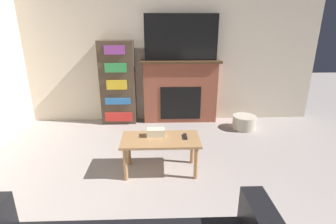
{
  "coord_description": "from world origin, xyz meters",
  "views": [
    {
      "loc": [
        0.01,
        -0.31,
        1.83
      ],
      "look_at": [
        0.12,
        2.75,
        0.75
      ],
      "focal_mm": 28.0,
      "sensor_mm": 36.0,
      "label": 1
    }
  ],
  "objects_px": {
    "coffee_table": "(161,143)",
    "storage_basket": "(244,122)",
    "bookshelf": "(118,83)",
    "fireplace": "(180,91)",
    "tv": "(181,37)"
  },
  "relations": [
    {
      "from": "storage_basket",
      "to": "tv",
      "type": "bearing_deg",
      "value": 159.84
    },
    {
      "from": "tv",
      "to": "storage_basket",
      "type": "distance_m",
      "value": 1.85
    },
    {
      "from": "coffee_table",
      "to": "storage_basket",
      "type": "distance_m",
      "value": 2.01
    },
    {
      "from": "coffee_table",
      "to": "storage_basket",
      "type": "bearing_deg",
      "value": 41.81
    },
    {
      "from": "storage_basket",
      "to": "fireplace",
      "type": "bearing_deg",
      "value": 158.94
    },
    {
      "from": "fireplace",
      "to": "storage_basket",
      "type": "relative_size",
      "value": 3.56
    },
    {
      "from": "tv",
      "to": "coffee_table",
      "type": "xyz_separation_m",
      "value": [
        -0.38,
        -1.73,
        -1.15
      ]
    },
    {
      "from": "fireplace",
      "to": "bookshelf",
      "type": "distance_m",
      "value": 1.15
    },
    {
      "from": "coffee_table",
      "to": "storage_basket",
      "type": "xyz_separation_m",
      "value": [
        1.48,
        1.33,
        -0.27
      ]
    },
    {
      "from": "coffee_table",
      "to": "bookshelf",
      "type": "xyz_separation_m",
      "value": [
        -0.75,
        1.73,
        0.36
      ]
    },
    {
      "from": "coffee_table",
      "to": "tv",
      "type": "bearing_deg",
      "value": 77.64
    },
    {
      "from": "tv",
      "to": "coffee_table",
      "type": "bearing_deg",
      "value": -102.36
    },
    {
      "from": "bookshelf",
      "to": "storage_basket",
      "type": "relative_size",
      "value": 3.71
    },
    {
      "from": "bookshelf",
      "to": "tv",
      "type": "bearing_deg",
      "value": 0.13
    },
    {
      "from": "coffee_table",
      "to": "fireplace",
      "type": "bearing_deg",
      "value": 77.78
    }
  ]
}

